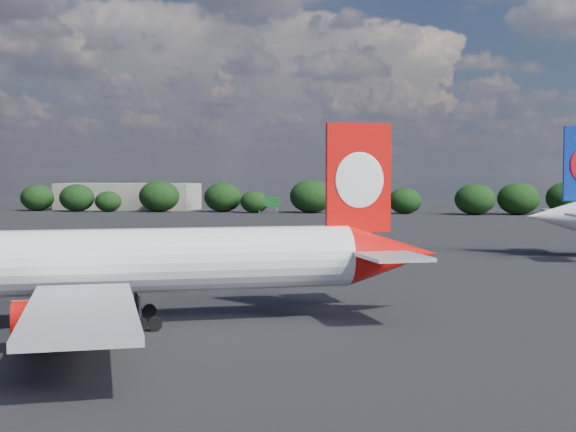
# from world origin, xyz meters

# --- Properties ---
(ground) EXTENTS (500.00, 500.00, 0.00)m
(ground) POSITION_xyz_m (0.00, 60.00, 0.00)
(ground) COLOR black
(ground) RESTS_ON ground
(qantas_airliner) EXTENTS (43.04, 41.47, 14.71)m
(qantas_airliner) POSITION_xyz_m (4.54, 13.14, 4.48)
(qantas_airliner) COLOR white
(qantas_airliner) RESTS_ON ground
(terminal_building) EXTENTS (42.00, 16.00, 8.00)m
(terminal_building) POSITION_xyz_m (-65.00, 192.00, 4.00)
(terminal_building) COLOR gray
(terminal_building) RESTS_ON ground
(highway_sign) EXTENTS (6.00, 0.30, 4.50)m
(highway_sign) POSITION_xyz_m (-18.00, 176.00, 3.13)
(highway_sign) COLOR #146824
(highway_sign) RESTS_ON ground
(billboard_yellow) EXTENTS (5.00, 0.30, 5.50)m
(billboard_yellow) POSITION_xyz_m (12.00, 182.00, 3.87)
(billboard_yellow) COLOR gold
(billboard_yellow) RESTS_ON ground
(horizon_treeline) EXTENTS (200.03, 15.52, 9.30)m
(horizon_treeline) POSITION_xyz_m (11.80, 179.64, 4.14)
(horizon_treeline) COLOR black
(horizon_treeline) RESTS_ON ground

